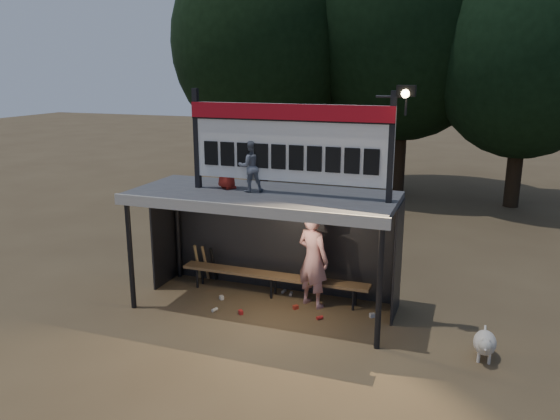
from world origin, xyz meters
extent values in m
plane|color=#4F3D27|center=(0.00, 0.00, 0.00)|extent=(80.00, 80.00, 0.00)
imported|color=silver|center=(0.89, 0.40, 0.97)|extent=(0.84, 0.71, 1.94)
imported|color=slate|center=(-0.24, 0.00, 2.81)|extent=(0.59, 0.55, 0.97)
imported|color=maroon|center=(-0.79, 0.12, 2.85)|extent=(0.61, 0.59, 1.06)
cube|color=#424245|center=(0.00, 0.00, 2.26)|extent=(5.00, 2.00, 0.12)
cube|color=beige|center=(0.00, -1.02, 2.22)|extent=(5.10, 0.06, 0.20)
cylinder|color=black|center=(-2.40, -0.90, 1.10)|extent=(0.10, 0.10, 2.20)
cylinder|color=black|center=(2.40, -0.90, 1.10)|extent=(0.10, 0.10, 2.20)
cylinder|color=black|center=(-2.40, 0.90, 1.10)|extent=(0.10, 0.10, 2.20)
cylinder|color=black|center=(2.40, 0.90, 1.10)|extent=(0.10, 0.10, 2.20)
cube|color=black|center=(0.00, 1.00, 1.10)|extent=(5.00, 0.04, 2.20)
cube|color=black|center=(-2.50, 0.50, 1.10)|extent=(0.04, 1.00, 2.20)
cube|color=black|center=(2.50, 0.50, 1.10)|extent=(0.04, 1.00, 2.20)
cylinder|color=black|center=(0.00, 1.00, 2.15)|extent=(5.00, 0.06, 0.06)
cube|color=black|center=(-1.35, 0.00, 3.27)|extent=(0.10, 0.10, 1.90)
cube|color=black|center=(2.35, 0.00, 3.27)|extent=(0.10, 0.10, 1.90)
cube|color=white|center=(0.50, 0.00, 3.27)|extent=(3.80, 0.08, 1.40)
cube|color=#B50C18|center=(0.50, -0.05, 3.83)|extent=(3.80, 0.04, 0.28)
cube|color=black|center=(0.50, -0.06, 3.68)|extent=(3.80, 0.02, 0.03)
cube|color=black|center=(-1.03, -0.05, 3.02)|extent=(0.27, 0.03, 0.45)
cube|color=black|center=(-0.69, -0.05, 3.02)|extent=(0.27, 0.03, 0.45)
cube|color=black|center=(-0.35, -0.05, 3.02)|extent=(0.27, 0.03, 0.45)
cube|color=black|center=(-0.01, -0.05, 3.02)|extent=(0.27, 0.03, 0.45)
cube|color=black|center=(0.33, -0.05, 3.02)|extent=(0.27, 0.03, 0.45)
cube|color=black|center=(0.67, -0.05, 3.02)|extent=(0.27, 0.03, 0.45)
cube|color=black|center=(1.01, -0.05, 3.02)|extent=(0.27, 0.03, 0.45)
cube|color=black|center=(1.35, -0.05, 3.02)|extent=(0.27, 0.03, 0.45)
cube|color=black|center=(1.69, -0.05, 3.02)|extent=(0.27, 0.03, 0.45)
cube|color=black|center=(2.03, -0.05, 3.02)|extent=(0.27, 0.03, 0.45)
cylinder|color=black|center=(2.30, 0.00, 4.12)|extent=(0.50, 0.04, 0.04)
cylinder|color=black|center=(2.55, 0.00, 3.97)|extent=(0.04, 0.04, 0.30)
cube|color=black|center=(2.55, -0.05, 4.22)|extent=(0.30, 0.22, 0.18)
sphere|color=#FFD88C|center=(2.55, -0.14, 4.18)|extent=(0.14, 0.14, 0.14)
cube|color=olive|center=(0.00, 0.55, 0.45)|extent=(4.00, 0.35, 0.06)
cylinder|color=black|center=(-1.70, 0.43, 0.23)|extent=(0.05, 0.05, 0.45)
cylinder|color=black|center=(-1.70, 0.67, 0.23)|extent=(0.05, 0.05, 0.45)
cylinder|color=black|center=(0.00, 0.43, 0.23)|extent=(0.05, 0.05, 0.45)
cylinder|color=black|center=(0.00, 0.67, 0.23)|extent=(0.05, 0.05, 0.45)
cylinder|color=black|center=(1.70, 0.43, 0.23)|extent=(0.05, 0.05, 0.45)
cylinder|color=black|center=(1.70, 0.67, 0.23)|extent=(0.05, 0.05, 0.45)
cylinder|color=black|center=(-4.00, 10.00, 1.87)|extent=(0.50, 0.50, 3.74)
ellipsoid|color=black|center=(-4.00, 10.00, 5.53)|extent=(6.46, 6.46, 7.48)
cylinder|color=#2F2014|center=(1.00, 11.50, 2.09)|extent=(0.50, 0.50, 4.18)
ellipsoid|color=black|center=(1.00, 11.50, 6.18)|extent=(7.22, 7.22, 8.36)
cylinder|color=black|center=(5.00, 10.50, 1.76)|extent=(0.50, 0.50, 3.52)
ellipsoid|color=black|center=(5.00, 10.50, 5.20)|extent=(6.08, 6.08, 7.04)
ellipsoid|color=beige|center=(4.10, -0.63, 0.27)|extent=(0.36, 0.58, 0.36)
sphere|color=beige|center=(4.10, -0.91, 0.36)|extent=(0.22, 0.22, 0.22)
cone|color=beige|center=(4.10, -1.01, 0.34)|extent=(0.10, 0.10, 0.10)
cone|color=beige|center=(4.05, -0.93, 0.46)|extent=(0.06, 0.06, 0.07)
cone|color=beige|center=(4.15, -0.93, 0.46)|extent=(0.06, 0.06, 0.07)
cylinder|color=beige|center=(4.02, -0.81, 0.09)|extent=(0.05, 0.05, 0.18)
cylinder|color=beige|center=(4.18, -0.81, 0.09)|extent=(0.05, 0.05, 0.18)
cylinder|color=beige|center=(4.02, -0.45, 0.09)|extent=(0.05, 0.05, 0.18)
cylinder|color=beige|center=(4.18, -0.45, 0.09)|extent=(0.05, 0.05, 0.18)
cylinder|color=beige|center=(4.10, -0.33, 0.34)|extent=(0.04, 0.16, 0.14)
cylinder|color=#A2804B|center=(-1.90, 0.82, 0.43)|extent=(0.07, 0.27, 0.84)
cylinder|color=olive|center=(-1.70, 0.82, 0.43)|extent=(0.07, 0.30, 0.83)
cylinder|color=black|center=(-1.50, 0.82, 0.43)|extent=(0.07, 0.33, 0.83)
cube|color=#AC2D1D|center=(0.63, 0.10, 0.04)|extent=(0.12, 0.12, 0.08)
cylinder|color=#B3B3B8|center=(0.15, 0.78, 0.04)|extent=(0.08, 0.13, 0.07)
cube|color=beige|center=(-0.94, 0.03, 0.04)|extent=(0.12, 0.12, 0.08)
cylinder|color=red|center=(1.20, -0.18, 0.04)|extent=(0.13, 0.13, 0.07)
cube|color=#B0B0B5|center=(2.11, 0.24, 0.04)|extent=(0.12, 0.11, 0.08)
cylinder|color=beige|center=(-0.81, -0.53, 0.04)|extent=(0.10, 0.14, 0.07)
cube|color=red|center=(-0.29, -0.47, 0.04)|extent=(0.12, 0.12, 0.08)
cylinder|color=silver|center=(0.33, 0.71, 0.04)|extent=(0.08, 0.13, 0.07)
camera|label=1|loc=(3.68, -9.29, 4.55)|focal=35.00mm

